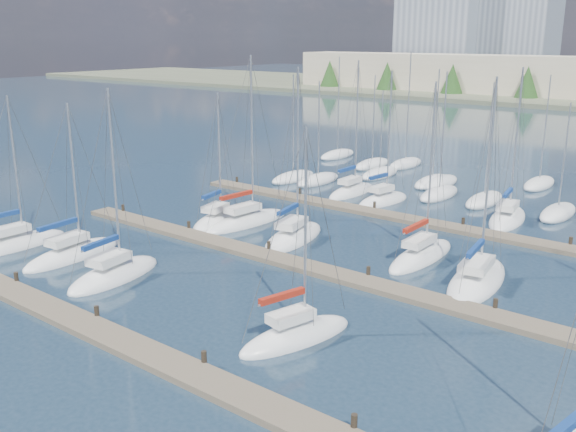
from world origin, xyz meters
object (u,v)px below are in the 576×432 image
Objects in this scene: sailboat_o at (383,200)px; sailboat_c at (114,275)px; sailboat_n at (352,191)px; sailboat_j at (294,237)px; sailboat_a at (16,244)px; sailboat_d at (296,336)px; sailboat_p at (507,218)px; sailboat_b at (73,254)px; sailboat_h at (218,221)px; sailboat_i at (247,221)px; sailboat_k at (421,256)px; sailboat_l at (477,280)px.

sailboat_o reaches higher than sailboat_c.
sailboat_n is 15.28m from sailboat_j.
sailboat_n is at bearing 69.86° from sailboat_a.
sailboat_n is 1.06× the size of sailboat_o.
sailboat_o is 0.94× the size of sailboat_j.
sailboat_p is at bearing 103.20° from sailboat_d.
sailboat_b is 5.45m from sailboat_c.
sailboat_c is 13.64m from sailboat_j.
sailboat_j is (0.37, -13.54, -0.01)m from sailboat_o.
sailboat_b is at bearing -166.80° from sailboat_d.
sailboat_i is (1.91, 1.35, 0.01)m from sailboat_h.
sailboat_k is 20.08m from sailboat_c.
sailboat_n is 30.05m from sailboat_a.
sailboat_l reaches higher than sailboat_k.
sailboat_o is 28.27m from sailboat_d.
sailboat_i is at bearing 152.93° from sailboat_d.
sailboat_d is (-3.98, -12.80, 0.02)m from sailboat_l.
sailboat_b is at bearing -139.54° from sailboat_j.
sailboat_a is at bearing -130.77° from sailboat_h.
sailboat_l is 1.06× the size of sailboat_c.
sailboat_a is at bearing -116.94° from sailboat_i.
sailboat_p is at bearing 47.48° from sailboat_b.
sailboat_l is at bearing -22.95° from sailboat_k.
sailboat_c is (0.50, -27.69, -0.02)m from sailboat_n.
sailboat_j is at bearing -168.64° from sailboat_k.
sailboat_c is at bearing -127.13° from sailboat_p.
sailboat_o is at bearing 64.64° from sailboat_b.
sailboat_o is 1.09× the size of sailboat_d.
sailboat_n reaches higher than sailboat_o.
sailboat_p is at bearing -0.75° from sailboat_n.
sailboat_b is (-8.97, -25.94, -0.02)m from sailboat_o.
sailboat_d reaches higher than sailboat_b.
sailboat_k reaches higher than sailboat_c.
sailboat_p reaches higher than sailboat_a.
sailboat_k is 1.01× the size of sailboat_c.
sailboat_l reaches higher than sailboat_o.
sailboat_j is (7.37, 0.45, 0.00)m from sailboat_h.
sailboat_p is 37.82m from sailboat_a.
sailboat_a is 1.03× the size of sailboat_b.
sailboat_i is 1.05× the size of sailboat_j.
sailboat_h is at bearing 74.35° from sailboat_b.
sailboat_o reaches higher than sailboat_b.
sailboat_l is 31.61m from sailboat_a.
sailboat_l reaches higher than sailboat_p.
sailboat_b is at bearing 14.01° from sailboat_a.
sailboat_c is (10.44, 0.67, 0.00)m from sailboat_a.
sailboat_i is (3.88, 13.30, 0.02)m from sailboat_b.
sailboat_n is at bearing 171.64° from sailboat_o.
sailboat_p is 31.33m from sailboat_c.
sailboat_a is 0.92× the size of sailboat_c.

